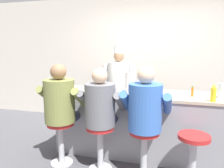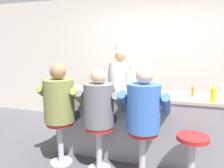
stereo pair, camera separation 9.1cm
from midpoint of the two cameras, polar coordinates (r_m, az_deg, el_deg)
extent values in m
plane|color=#4C4C51|center=(3.29, 6.51, -20.11)|extent=(20.00, 20.00, 0.00)
cube|color=beige|center=(4.72, 11.08, 5.99)|extent=(10.00, 0.06, 2.70)
cube|color=gray|center=(3.43, 7.82, -10.47)|extent=(2.47, 0.71, 0.91)
cube|color=tan|center=(3.30, 8.01, -2.66)|extent=(2.52, 0.73, 0.04)
cylinder|color=red|center=(3.08, 9.16, -1.53)|extent=(0.06, 0.06, 0.18)
cone|color=white|center=(3.06, 9.22, 0.56)|extent=(0.05, 0.05, 0.05)
cylinder|color=yellow|center=(2.99, 25.73, -2.68)|extent=(0.07, 0.07, 0.18)
cone|color=yellow|center=(2.97, 25.89, -0.53)|extent=(0.05, 0.05, 0.05)
cylinder|color=orange|center=(3.21, 21.08, -2.00)|extent=(0.03, 0.03, 0.13)
cylinder|color=#287F2D|center=(3.20, 21.15, -0.76)|extent=(0.02, 0.02, 0.01)
cylinder|color=silver|center=(3.24, 27.70, -1.72)|extent=(0.11, 0.11, 0.20)
cylinder|color=white|center=(3.39, -8.29, -1.82)|extent=(0.22, 0.22, 0.02)
ellipsoid|color=#E0BC60|center=(3.39, -8.30, -1.45)|extent=(0.10, 0.08, 0.03)
cylinder|color=#B24C47|center=(3.23, -2.72, -2.04)|extent=(0.16, 0.16, 0.05)
cylinder|color=beige|center=(3.07, 11.81, -2.39)|extent=(0.09, 0.09, 0.10)
torus|color=beige|center=(3.06, 12.94, -2.36)|extent=(0.07, 0.02, 0.07)
cylinder|color=white|center=(3.24, 7.75, -1.70)|extent=(0.08, 0.08, 0.09)
torus|color=white|center=(3.24, 8.71, -1.67)|extent=(0.06, 0.01, 0.06)
cylinder|color=#B7BABF|center=(3.33, 5.06, 0.38)|extent=(0.10, 0.10, 0.29)
cylinder|color=silver|center=(3.31, 5.10, 2.92)|extent=(0.10, 0.10, 0.01)
cube|color=silver|center=(3.14, 1.14, -1.67)|extent=(0.11, 0.06, 0.12)
cube|color=black|center=(3.11, 0.97, -1.78)|extent=(0.07, 0.01, 0.04)
cylinder|color=#B2B5BA|center=(3.38, -12.25, -19.26)|extent=(0.31, 0.31, 0.02)
cylinder|color=#B2B5BA|center=(3.25, -12.44, -14.61)|extent=(0.08, 0.08, 0.58)
cylinder|color=red|center=(3.14, -12.63, -9.86)|extent=(0.37, 0.37, 0.05)
cylinder|color=#33384C|center=(3.35, -12.44, -7.91)|extent=(0.15, 0.41, 0.15)
cylinder|color=#33384C|center=(3.26, -9.26, -8.32)|extent=(0.15, 0.41, 0.15)
cylinder|color=olive|center=(3.05, -12.85, -4.24)|extent=(0.41, 0.41, 0.58)
cylinder|color=olive|center=(3.28, -15.78, -2.91)|extent=(0.11, 0.44, 0.36)
cylinder|color=olive|center=(3.03, -7.50, -3.62)|extent=(0.11, 0.44, 0.36)
sphere|color=#8C6647|center=(2.99, -13.13, 3.19)|extent=(0.21, 0.21, 0.21)
cylinder|color=#B2B5BA|center=(3.17, -2.43, -21.16)|extent=(0.31, 0.31, 0.02)
cylinder|color=#B2B5BA|center=(3.02, -2.47, -16.27)|extent=(0.08, 0.08, 0.58)
cylinder|color=red|center=(2.91, -2.51, -11.22)|extent=(0.37, 0.37, 0.05)
cylinder|color=#33384C|center=(3.10, -3.00, -9.12)|extent=(0.15, 0.39, 0.15)
cylinder|color=#33384C|center=(3.04, 0.50, -9.48)|extent=(0.15, 0.39, 0.15)
cylinder|color=slate|center=(2.82, -2.55, -5.47)|extent=(0.39, 0.39, 0.55)
cylinder|color=slate|center=(3.00, -6.28, -4.05)|extent=(0.10, 0.42, 0.34)
cylinder|color=slate|center=(2.85, 2.89, -4.76)|extent=(0.10, 0.42, 0.34)
sphere|color=#DBB28E|center=(2.75, -2.61, 2.17)|extent=(0.20, 0.20, 0.20)
cylinder|color=#B2B5BA|center=(2.90, 8.89, -17.57)|extent=(0.08, 0.08, 0.58)
cylinder|color=red|center=(2.78, 9.04, -12.34)|extent=(0.37, 0.37, 0.05)
cylinder|color=#33384C|center=(2.97, 7.66, -10.03)|extent=(0.15, 0.41, 0.15)
cylinder|color=#33384C|center=(2.95, 11.64, -10.31)|extent=(0.15, 0.41, 0.15)
cylinder|color=#3866B7|center=(2.68, 9.22, -6.09)|extent=(0.41, 0.41, 0.58)
cylinder|color=#3866B7|center=(2.83, 4.39, -4.57)|extent=(0.11, 0.44, 0.35)
cylinder|color=#3866B7|center=(2.77, 14.88, -5.20)|extent=(0.11, 0.44, 0.35)
sphere|color=#DBB28E|center=(2.61, 9.45, 2.30)|extent=(0.21, 0.21, 0.21)
cylinder|color=#B2B5BA|center=(2.89, 20.91, -18.23)|extent=(0.08, 0.08, 0.58)
cylinder|color=red|center=(2.77, 21.27, -12.99)|extent=(0.37, 0.37, 0.05)
cube|color=#232328|center=(4.40, 2.67, -6.86)|extent=(0.32, 0.18, 0.77)
cube|color=white|center=(4.31, 2.52, -5.06)|extent=(0.29, 0.02, 0.46)
cylinder|color=white|center=(4.26, 2.74, 1.91)|extent=(0.42, 0.42, 0.58)
sphere|color=#8C6647|center=(4.22, 2.78, 7.16)|extent=(0.20, 0.20, 0.20)
cylinder|color=white|center=(4.22, 2.79, 9.06)|extent=(0.18, 0.18, 0.16)
cylinder|color=white|center=(4.33, -0.70, 2.01)|extent=(0.12, 0.12, 0.49)
cylinder|color=white|center=(4.20, 6.28, 1.72)|extent=(0.12, 0.12, 0.49)
camera|label=1|loc=(0.05, -89.21, 0.13)|focal=35.00mm
camera|label=2|loc=(0.05, 90.79, -0.13)|focal=35.00mm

